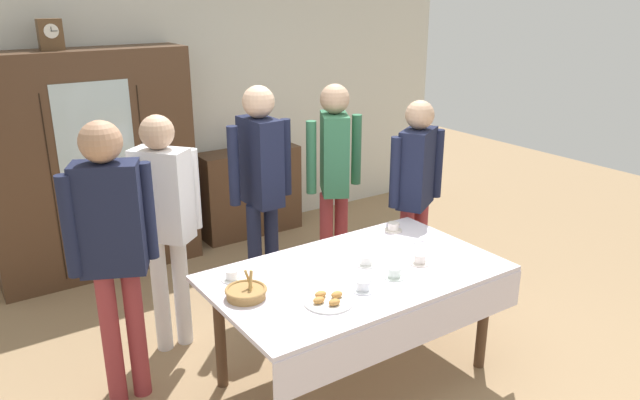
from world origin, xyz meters
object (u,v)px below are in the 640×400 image
(mantel_clock, at_px, (50,34))
(tea_cup_center, at_px, (394,273))
(dining_table, at_px, (359,287))
(bread_basket, at_px, (246,292))
(person_near_right_end, at_px, (164,212))
(person_by_cabinet, at_px, (261,176))
(tea_cup_near_left, at_px, (420,260))
(spoon_far_right, at_px, (420,241))
(tea_cup_mid_right, at_px, (232,276))
(tea_cup_far_left, at_px, (393,227))
(person_behind_table_left, at_px, (334,168))
(tea_cup_far_right, at_px, (363,287))
(person_beside_shelf, at_px, (112,238))
(pastry_plate, at_px, (328,300))
(person_behind_table_right, at_px, (416,183))
(book_stack, at_px, (248,144))
(tea_cup_front_edge, at_px, (366,261))
(spoon_near_left, at_px, (419,251))
(wall_cabinet, at_px, (93,166))
(bookshelf_low, at_px, (250,192))

(mantel_clock, distance_m, tea_cup_center, 3.28)
(dining_table, xyz_separation_m, bread_basket, (-0.72, 0.11, 0.13))
(dining_table, relative_size, bread_basket, 7.52)
(tea_cup_center, bearing_deg, person_near_right_end, 128.71)
(bread_basket, bearing_deg, person_by_cabinet, 56.96)
(tea_cup_near_left, distance_m, spoon_far_right, 0.36)
(tea_cup_mid_right, height_order, person_by_cabinet, person_by_cabinet)
(dining_table, distance_m, tea_cup_far_left, 0.76)
(dining_table, height_order, person_near_right_end, person_near_right_end)
(mantel_clock, relative_size, tea_cup_near_left, 1.85)
(person_behind_table_left, bearing_deg, dining_table, -118.43)
(tea_cup_mid_right, xyz_separation_m, tea_cup_far_right, (0.56, -0.55, 0.00))
(person_beside_shelf, distance_m, person_by_cabinet, 1.38)
(pastry_plate, distance_m, person_behind_table_right, 1.65)
(book_stack, relative_size, spoon_far_right, 1.78)
(tea_cup_near_left, bearing_deg, tea_cup_mid_right, 156.94)
(tea_cup_center, bearing_deg, tea_cup_mid_right, 147.62)
(mantel_clock, relative_size, tea_cup_center, 1.85)
(book_stack, distance_m, tea_cup_mid_right, 2.64)
(tea_cup_near_left, relative_size, person_near_right_end, 0.08)
(tea_cup_front_edge, relative_size, tea_cup_center, 1.00)
(person_behind_table_right, bearing_deg, book_stack, 101.49)
(spoon_near_left, bearing_deg, dining_table, -175.93)
(tea_cup_front_edge, xyz_separation_m, tea_cup_far_left, (0.52, 0.34, 0.00))
(mantel_clock, height_order, tea_cup_near_left, mantel_clock)
(person_beside_shelf, bearing_deg, person_by_cabinet, 23.38)
(wall_cabinet, relative_size, person_behind_table_left, 1.13)
(bookshelf_low, xyz_separation_m, tea_cup_near_left, (-0.23, -2.75, 0.34))
(book_stack, distance_m, tea_cup_far_right, 2.94)
(person_beside_shelf, bearing_deg, tea_cup_near_left, -23.85)
(tea_cup_near_left, relative_size, spoon_near_left, 1.09)
(spoon_far_right, bearing_deg, tea_cup_near_left, -133.75)
(bread_basket, bearing_deg, book_stack, 61.93)
(mantel_clock, xyz_separation_m, bread_basket, (0.37, -2.48, -1.28))
(tea_cup_mid_right, bearing_deg, mantel_clock, 100.13)
(pastry_plate, height_order, person_beside_shelf, person_beside_shelf)
(mantel_clock, relative_size, book_stack, 1.13)
(tea_cup_mid_right, bearing_deg, spoon_far_right, -8.82)
(tea_cup_front_edge, height_order, bread_basket, bread_basket)
(bread_basket, distance_m, person_by_cabinet, 1.31)
(bookshelf_low, relative_size, tea_cup_far_right, 8.02)
(dining_table, height_order, person_behind_table_left, person_behind_table_left)
(person_by_cabinet, xyz_separation_m, person_behind_table_right, (1.06, -0.55, -0.09))
(tea_cup_near_left, distance_m, tea_cup_front_edge, 0.34)
(tea_cup_mid_right, bearing_deg, tea_cup_center, -32.38)
(person_near_right_end, bearing_deg, tea_cup_center, -51.29)
(mantel_clock, distance_m, person_beside_shelf, 2.20)
(person_behind_table_left, bearing_deg, wall_cabinet, 136.47)
(pastry_plate, bearing_deg, mantel_clock, 104.40)
(pastry_plate, distance_m, person_beside_shelf, 1.27)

